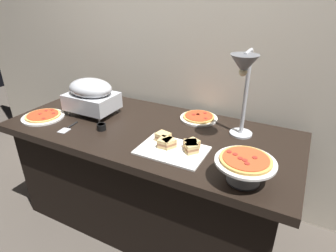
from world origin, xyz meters
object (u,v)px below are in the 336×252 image
(heat_lamp, at_px, (244,74))
(sauce_cup_near, at_px, (101,127))
(pizza_plate_center, at_px, (199,117))
(serving_spatula, at_px, (68,128))
(sandwich_platter, at_px, (176,146))
(pizza_plate_front, at_px, (43,116))
(pizza_plate_raised_stand, at_px, (245,163))
(chafing_dish, at_px, (91,95))

(heat_lamp, distance_m, sauce_cup_near, 0.93)
(pizza_plate_center, relative_size, serving_spatula, 1.51)
(heat_lamp, bearing_deg, serving_spatula, -162.76)
(serving_spatula, bearing_deg, heat_lamp, 17.24)
(sandwich_platter, xyz_separation_m, sauce_cup_near, (-0.53, 0.00, -0.00))
(pizza_plate_front, distance_m, pizza_plate_raised_stand, 1.44)
(chafing_dish, bearing_deg, pizza_plate_front, -140.03)
(sauce_cup_near, bearing_deg, pizza_plate_raised_stand, -7.17)
(heat_lamp, xyz_separation_m, sandwich_platter, (-0.28, -0.24, -0.39))
(pizza_plate_center, xyz_separation_m, serving_spatula, (-0.71, -0.53, -0.01))
(pizza_plate_raised_stand, bearing_deg, heat_lamp, 110.08)
(serving_spatula, bearing_deg, pizza_plate_front, 171.29)
(chafing_dish, bearing_deg, sauce_cup_near, -39.15)
(pizza_plate_center, xyz_separation_m, sauce_cup_near, (-0.50, -0.45, 0.01))
(sauce_cup_near, relative_size, serving_spatula, 0.33)
(pizza_plate_center, xyz_separation_m, pizza_plate_raised_stand, (0.45, -0.56, 0.09))
(heat_lamp, distance_m, sandwich_platter, 0.54)
(pizza_plate_raised_stand, bearing_deg, pizza_plate_center, 128.48)
(chafing_dish, xyz_separation_m, heat_lamp, (1.04, 0.05, 0.27))
(sandwich_platter, relative_size, sauce_cup_near, 6.56)
(pizza_plate_front, bearing_deg, sauce_cup_near, 4.59)
(chafing_dish, relative_size, pizza_plate_raised_stand, 1.22)
(heat_lamp, relative_size, sauce_cup_near, 9.21)
(sauce_cup_near, bearing_deg, serving_spatula, -158.73)
(chafing_dish, height_order, sauce_cup_near, chafing_dish)
(pizza_plate_center, bearing_deg, sandwich_platter, -85.17)
(pizza_plate_center, distance_m, pizza_plate_raised_stand, 0.73)
(chafing_dish, xyz_separation_m, pizza_plate_center, (0.72, 0.26, -0.13))
(sandwich_platter, height_order, serving_spatula, sandwich_platter)
(pizza_plate_center, bearing_deg, sauce_cup_near, -138.03)
(serving_spatula, bearing_deg, chafing_dish, 92.99)
(sandwich_platter, bearing_deg, chafing_dish, 166.14)
(sandwich_platter, height_order, sauce_cup_near, sandwich_platter)
(heat_lamp, height_order, pizza_plate_raised_stand, heat_lamp)
(serving_spatula, bearing_deg, pizza_plate_raised_stand, -1.83)
(chafing_dish, distance_m, pizza_plate_center, 0.78)
(sauce_cup_near, bearing_deg, pizza_plate_front, -175.41)
(heat_lamp, xyz_separation_m, pizza_plate_front, (-1.30, -0.28, -0.40))
(chafing_dish, distance_m, pizza_plate_front, 0.37)
(heat_lamp, distance_m, pizza_plate_raised_stand, 0.49)
(pizza_plate_raised_stand, bearing_deg, sandwich_platter, 164.43)
(pizza_plate_front, distance_m, pizza_plate_center, 1.10)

